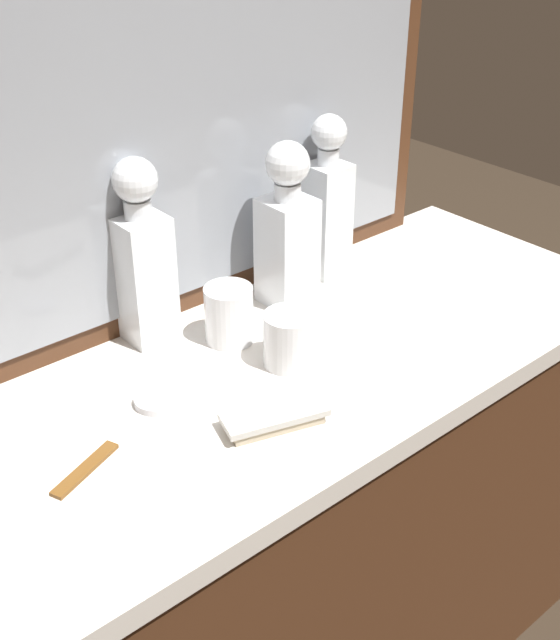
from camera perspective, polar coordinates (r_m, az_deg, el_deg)
The scene contains 10 objects.
dresser at distance 1.60m, azimuth 0.00°, elevation -15.50°, with size 1.38×0.53×0.84m.
dresser_mirror at distance 1.36m, azimuth -7.03°, elevation 14.30°, with size 1.12×0.03×0.72m.
crystal_decanter_far_right at distance 1.56m, azimuth 3.26°, elevation 7.54°, with size 0.07×0.07×0.31m.
crystal_decanter_center at distance 1.45m, azimuth 0.50°, elevation 5.57°, with size 0.09×0.09×0.30m.
crystal_decanter_left at distance 1.35m, azimuth -9.49°, elevation 3.53°, with size 0.08×0.08×0.32m.
crystal_tumbler_right at distance 1.31m, azimuth 0.63°, elevation -1.52°, with size 0.08×0.08×0.09m.
crystal_tumbler_rear at distance 1.37m, azimuth -3.57°, elevation 0.24°, with size 0.08×0.08×0.10m.
silver_brush_front at distance 1.19m, azimuth -0.39°, elevation -6.83°, with size 0.16×0.10×0.02m.
porcelain_dish at distance 1.25m, azimuth -8.54°, elevation -5.54°, with size 0.07×0.07×0.01m.
tortoiseshell_comb at distance 1.15m, azimuth -13.41°, elevation -10.07°, with size 0.12×0.06×0.01m.
Camera 1 is at (-0.72, -0.84, 1.57)m, focal length 45.98 mm.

